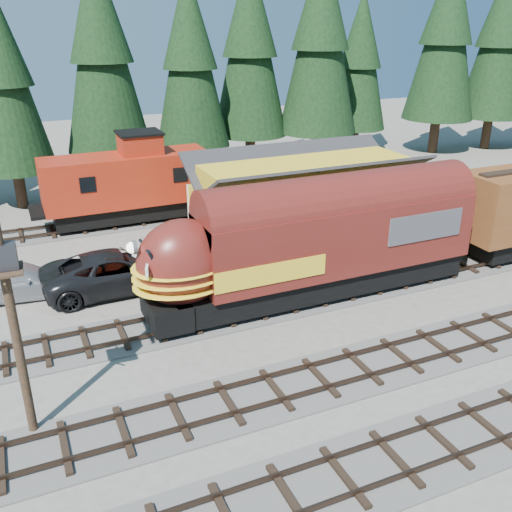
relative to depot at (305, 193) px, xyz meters
name	(u,v)px	position (x,y,z in m)	size (l,w,h in m)	color
ground	(418,323)	(0.00, -10.50, -2.96)	(120.00, 120.00, 0.00)	#6B665B
track_spur	(108,225)	(-10.00, 7.50, -2.90)	(32.00, 3.20, 0.33)	#4C4947
depot	(305,193)	(0.00, 0.00, 0.00)	(12.80, 7.00, 5.30)	gold
conifer_backdrop	(293,44)	(5.92, 13.39, 7.38)	(78.49, 23.54, 16.58)	black
locomotive	(305,248)	(-3.52, -6.50, -0.38)	(16.32, 3.24, 4.44)	black
caboose	(128,183)	(-8.55, 7.50, -0.33)	(10.22, 2.96, 5.32)	black
utility_pole	(10,296)	(-15.78, -11.14, 1.89)	(1.08, 2.08, 8.50)	black
pickup_truck_a	(117,271)	(-11.24, -1.92, -1.99)	(3.24, 7.02, 1.95)	black
pickup_truck_b	(16,281)	(-15.74, -0.78, -2.14)	(2.30, 5.66, 1.64)	#A2A4A9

